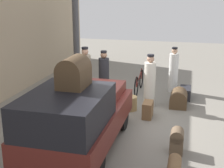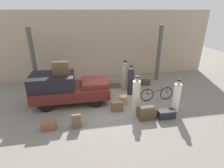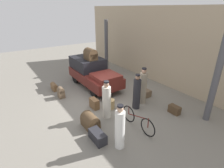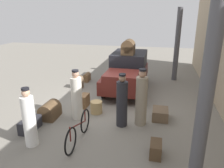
{
  "view_description": "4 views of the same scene",
  "coord_description": "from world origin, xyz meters",
  "px_view_note": "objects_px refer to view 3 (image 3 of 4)",
  "views": [
    {
      "loc": [
        -8.2,
        -1.94,
        3.52
      ],
      "look_at": [
        0.2,
        0.2,
        0.95
      ],
      "focal_mm": 50.0,
      "sensor_mm": 36.0,
      "label": 1
    },
    {
      "loc": [
        -1.3,
        -7.97,
        4.47
      ],
      "look_at": [
        0.2,
        0.2,
        0.95
      ],
      "focal_mm": 28.0,
      "sensor_mm": 36.0,
      "label": 2
    },
    {
      "loc": [
        6.63,
        -4.25,
        4.38
      ],
      "look_at": [
        0.2,
        0.2,
        0.95
      ],
      "focal_mm": 28.0,
      "sensor_mm": 36.0,
      "label": 3
    },
    {
      "loc": [
        7.46,
        1.82,
        3.43
      ],
      "look_at": [
        0.2,
        0.2,
        0.95
      ],
      "focal_mm": 35.0,
      "sensor_mm": 36.0,
      "label": 4
    }
  ],
  "objects_px": {
    "wicker_basket": "(110,104)",
    "trunk_barrel_dark": "(61,92)",
    "trunk_umber_medium": "(144,93)",
    "trunk_large_brown": "(90,121)",
    "porter_standing_middle": "(107,101)",
    "porter_with_bicycle": "(137,93)",
    "porter_carrying_trunk": "(143,87)",
    "suitcase_tan_flat": "(94,103)",
    "trunk_on_truck_roof": "(91,54)",
    "trunk_wicker_pale": "(98,136)",
    "porter_lifting_near_truck": "(120,128)",
    "truck": "(93,72)",
    "suitcase_small_leather": "(174,110)",
    "bicycle": "(138,120)",
    "suitcase_black_upright": "(54,87)"
  },
  "relations": [
    {
      "from": "bicycle",
      "to": "trunk_wicker_pale",
      "type": "relative_size",
      "value": 2.39
    },
    {
      "from": "wicker_basket",
      "to": "trunk_on_truck_roof",
      "type": "xyz_separation_m",
      "value": [
        -2.99,
        0.65,
        1.66
      ]
    },
    {
      "from": "porter_with_bicycle",
      "to": "suitcase_black_upright",
      "type": "height_order",
      "value": "porter_with_bicycle"
    },
    {
      "from": "porter_carrying_trunk",
      "to": "porter_standing_middle",
      "type": "xyz_separation_m",
      "value": [
        0.03,
        -2.12,
        -0.07
      ]
    },
    {
      "from": "porter_standing_middle",
      "to": "porter_with_bicycle",
      "type": "relative_size",
      "value": 0.99
    },
    {
      "from": "suitcase_black_upright",
      "to": "suitcase_small_leather",
      "type": "bearing_deg",
      "value": 33.83
    },
    {
      "from": "porter_carrying_trunk",
      "to": "suitcase_small_leather",
      "type": "relative_size",
      "value": 3.54
    },
    {
      "from": "suitcase_small_leather",
      "to": "porter_lifting_near_truck",
      "type": "bearing_deg",
      "value": -85.65
    },
    {
      "from": "bicycle",
      "to": "trunk_barrel_dark",
      "type": "height_order",
      "value": "bicycle"
    },
    {
      "from": "porter_lifting_near_truck",
      "to": "porter_standing_middle",
      "type": "height_order",
      "value": "porter_standing_middle"
    },
    {
      "from": "trunk_large_brown",
      "to": "porter_standing_middle",
      "type": "bearing_deg",
      "value": 101.92
    },
    {
      "from": "trunk_on_truck_roof",
      "to": "bicycle",
      "type": "bearing_deg",
      "value": -7.17
    },
    {
      "from": "trunk_umber_medium",
      "to": "porter_carrying_trunk",
      "type": "bearing_deg",
      "value": -51.46
    },
    {
      "from": "wicker_basket",
      "to": "trunk_on_truck_roof",
      "type": "relative_size",
      "value": 0.57
    },
    {
      "from": "porter_standing_middle",
      "to": "suitcase_small_leather",
      "type": "distance_m",
      "value": 3.1
    },
    {
      "from": "bicycle",
      "to": "trunk_umber_medium",
      "type": "bearing_deg",
      "value": 130.74
    },
    {
      "from": "suitcase_small_leather",
      "to": "trunk_large_brown",
      "type": "relative_size",
      "value": 0.71
    },
    {
      "from": "trunk_umber_medium",
      "to": "wicker_basket",
      "type": "bearing_deg",
      "value": -89.39
    },
    {
      "from": "porter_carrying_trunk",
      "to": "porter_with_bicycle",
      "type": "height_order",
      "value": "porter_carrying_trunk"
    },
    {
      "from": "trunk_umber_medium",
      "to": "trunk_large_brown",
      "type": "distance_m",
      "value": 3.71
    },
    {
      "from": "porter_lifting_near_truck",
      "to": "suitcase_black_upright",
      "type": "distance_m",
      "value": 5.75
    },
    {
      "from": "truck",
      "to": "trunk_umber_medium",
      "type": "bearing_deg",
      "value": 29.14
    },
    {
      "from": "truck",
      "to": "trunk_barrel_dark",
      "type": "distance_m",
      "value": 2.3
    },
    {
      "from": "porter_carrying_trunk",
      "to": "suitcase_tan_flat",
      "type": "bearing_deg",
      "value": -112.42
    },
    {
      "from": "suitcase_tan_flat",
      "to": "trunk_on_truck_roof",
      "type": "relative_size",
      "value": 0.71
    },
    {
      "from": "bicycle",
      "to": "suitcase_small_leather",
      "type": "bearing_deg",
      "value": 85.63
    },
    {
      "from": "wicker_basket",
      "to": "suitcase_tan_flat",
      "type": "distance_m",
      "value": 0.75
    },
    {
      "from": "porter_lifting_near_truck",
      "to": "suitcase_tan_flat",
      "type": "distance_m",
      "value": 2.8
    },
    {
      "from": "suitcase_small_leather",
      "to": "wicker_basket",
      "type": "bearing_deg",
      "value": -133.3
    },
    {
      "from": "wicker_basket",
      "to": "porter_lifting_near_truck",
      "type": "distance_m",
      "value": 2.58
    },
    {
      "from": "porter_lifting_near_truck",
      "to": "suitcase_small_leather",
      "type": "bearing_deg",
      "value": 94.35
    },
    {
      "from": "porter_lifting_near_truck",
      "to": "porter_standing_middle",
      "type": "distance_m",
      "value": 1.86
    },
    {
      "from": "trunk_wicker_pale",
      "to": "porter_lifting_near_truck",
      "type": "bearing_deg",
      "value": 35.01
    },
    {
      "from": "wicker_basket",
      "to": "porter_standing_middle",
      "type": "relative_size",
      "value": 0.26
    },
    {
      "from": "wicker_basket",
      "to": "trunk_wicker_pale",
      "type": "relative_size",
      "value": 0.58
    },
    {
      "from": "trunk_barrel_dark",
      "to": "trunk_wicker_pale",
      "type": "height_order",
      "value": "trunk_barrel_dark"
    },
    {
      "from": "truck",
      "to": "trunk_large_brown",
      "type": "xyz_separation_m",
      "value": [
        3.51,
        -2.08,
        -0.62
      ]
    },
    {
      "from": "wicker_basket",
      "to": "trunk_barrel_dark",
      "type": "height_order",
      "value": "trunk_barrel_dark"
    },
    {
      "from": "porter_lifting_near_truck",
      "to": "suitcase_black_upright",
      "type": "bearing_deg",
      "value": -176.04
    },
    {
      "from": "suitcase_small_leather",
      "to": "trunk_barrel_dark",
      "type": "relative_size",
      "value": 0.89
    },
    {
      "from": "porter_standing_middle",
      "to": "trunk_barrel_dark",
      "type": "relative_size",
      "value": 2.91
    },
    {
      "from": "trunk_wicker_pale",
      "to": "trunk_barrel_dark",
      "type": "bearing_deg",
      "value": 178.78
    },
    {
      "from": "truck",
      "to": "porter_standing_middle",
      "type": "xyz_separation_m",
      "value": [
        3.32,
        -1.17,
        -0.09
      ]
    },
    {
      "from": "trunk_large_brown",
      "to": "suitcase_tan_flat",
      "type": "bearing_deg",
      "value": 143.97
    },
    {
      "from": "trunk_barrel_dark",
      "to": "trunk_wicker_pale",
      "type": "relative_size",
      "value": 0.76
    },
    {
      "from": "porter_with_bicycle",
      "to": "truck",
      "type": "bearing_deg",
      "value": -173.82
    },
    {
      "from": "suitcase_tan_flat",
      "to": "suitcase_small_leather",
      "type": "bearing_deg",
      "value": 48.09
    },
    {
      "from": "porter_standing_middle",
      "to": "trunk_umber_medium",
      "type": "distance_m",
      "value": 2.84
    },
    {
      "from": "bicycle",
      "to": "trunk_wicker_pale",
      "type": "height_order",
      "value": "bicycle"
    },
    {
      "from": "porter_carrying_trunk",
      "to": "porter_lifting_near_truck",
      "type": "bearing_deg",
      "value": -56.88
    }
  ]
}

